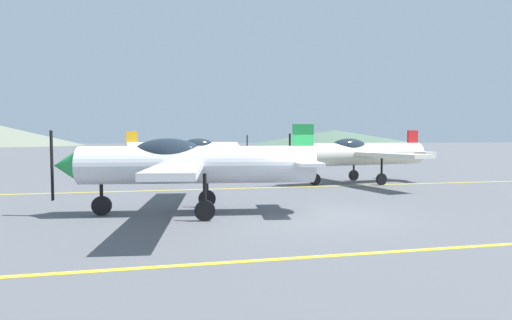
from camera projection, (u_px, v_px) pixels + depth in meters
name	position (u px, v px, depth m)	size (l,w,h in m)	color
ground_plane	(314.00, 216.00, 12.47)	(400.00, 400.00, 0.00)	#54565B
apron_line_near	(384.00, 252.00, 8.43)	(80.00, 0.16, 0.01)	yellow
apron_line_far	(262.00, 188.00, 19.49)	(80.00, 0.16, 0.01)	yellow
airplane_near	(189.00, 163.00, 12.71)	(8.28, 9.50, 2.84)	silver
airplane_mid	(359.00, 153.00, 21.51)	(8.29, 9.48, 2.84)	silver
airplane_far	(189.00, 150.00, 26.97)	(8.29, 9.49, 2.84)	silver
car_sedan	(309.00, 154.00, 40.06)	(4.23, 4.39, 1.62)	#3372BF
hill_centerleft	(334.00, 137.00, 174.72)	(73.39, 73.39, 6.06)	#4C6651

